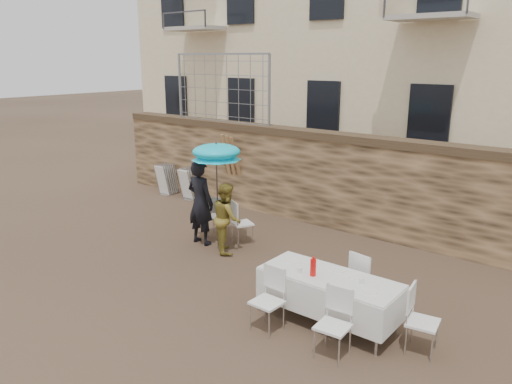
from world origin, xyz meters
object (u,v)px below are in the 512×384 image
Objects in this scene: woman_dress at (227,218)px; banquet_table at (330,279)px; couple_chair_right at (242,222)px; soda_bottle at (313,267)px; table_chair_back at (365,279)px; umbrella at (216,155)px; chair_stack_left at (172,178)px; man_suit at (200,202)px; table_chair_side at (423,321)px; table_chair_front_left at (267,301)px; table_chair_front_right at (333,325)px; couple_chair_left at (218,216)px; chair_stack_right at (193,182)px.

woman_dress is 3.38m from banquet_table.
couple_chair_right is 3.69× the size of soda_bottle.
table_chair_back is at bearing 67.17° from soda_bottle.
banquet_table is at bearing -20.91° from umbrella.
banquet_table is 2.28× the size of chair_stack_left.
chair_stack_left is at bearing 149.58° from umbrella.
man_suit is 1.92× the size of table_chair_side.
table_chair_front_right is (1.10, 0.00, 0.00)m from table_chair_front_left.
couple_chair_right is at bearing 150.80° from banquet_table.
woman_dress is 4.69m from table_chair_side.
banquet_table is at bearing 119.70° from table_chair_front_right.
couple_chair_right is at bearing 56.31° from umbrella.
soda_bottle is 0.84m from table_chair_front_left.
soda_bottle is 1.02m from table_chair_front_right.
table_chair_front_right is (3.64, -1.98, -0.25)m from woman_dress.
umbrella reaches higher than man_suit.
umbrella is 5.27m from table_chair_side.
couple_chair_left is at bearing 27.86° from couple_chair_right.
table_chair_front_left is (-0.40, -0.60, -0.43)m from soda_bottle.
chair_stack_left is (-3.63, 2.47, -0.46)m from man_suit.
chair_stack_right is at bearing -42.55° from man_suit.
woman_dress is 1.51× the size of table_chair_front_left.
table_chair_back is at bearing 64.65° from table_chair_front_left.
table_chair_back is (3.34, -0.43, -0.25)m from woman_dress.
table_chair_back is (3.39, -0.98, 0.00)m from couple_chair_right.
couple_chair_left is at bearing 152.35° from soda_bottle.
woman_dress is at bearing 2.32° from table_chair_back.
table_chair_side is 8.79m from chair_stack_right.
table_chair_back is 8.25m from chair_stack_left.
woman_dress reaches higher than table_chair_side.
banquet_table is at bearing 53.29° from table_chair_front_left.
man_suit is 4.84m from table_chair_front_right.
chair_stack_left is (-4.38, 2.47, -0.27)m from woman_dress.
couple_chair_left is (-0.40, 0.45, -1.51)m from umbrella.
soda_bottle is 0.27× the size of table_chair_back.
man_suit is 1.92× the size of couple_chair_left.
umbrella reaches higher than banquet_table.
chair_stack_left is (-6.92, 4.45, -0.02)m from table_chair_front_left.
man_suit is 1.92× the size of table_chair_back.
table_chair_front_right is at bearing -166.46° from woman_dress.
umbrella is 3.77m from soda_bottle.
umbrella is 2.19× the size of table_chair_front_right.
table_chair_back is (-0.30, 1.55, 0.00)m from table_chair_front_right.
table_chair_back is at bearing -168.32° from couple_chair_right.
umbrella is 8.09× the size of soda_bottle.
table_chair_back is at bearing -23.03° from chair_stack_right.
woman_dress is at bearing -15.95° from umbrella.
chair_stack_left is (-8.92, 3.60, -0.02)m from table_chair_side.
table_chair_back is at bearing 173.47° from man_suit.
man_suit reaches higher than soda_bottle.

